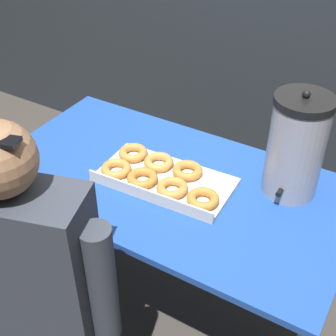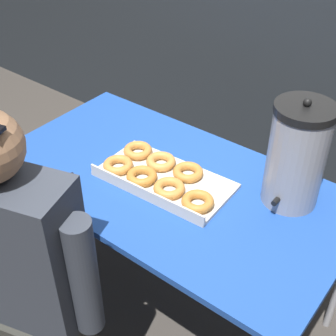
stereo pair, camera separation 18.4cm
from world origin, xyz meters
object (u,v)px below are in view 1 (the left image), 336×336
cell_phone (59,192)px  person_seated (34,293)px  coffee_urn (296,146)px  donut_box (161,176)px

cell_phone → person_seated: bearing=-44.1°
coffee_urn → person_seated: 1.07m
cell_phone → coffee_urn: bearing=54.1°
coffee_urn → person_seated: size_ratio=0.33×
coffee_urn → cell_phone: bearing=-147.7°
coffee_urn → cell_phone: coffee_urn is taller
coffee_urn → donut_box: bearing=-154.9°
coffee_urn → person_seated: bearing=-126.8°
donut_box → person_seated: person_seated is taller
person_seated → coffee_urn: bearing=-143.5°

